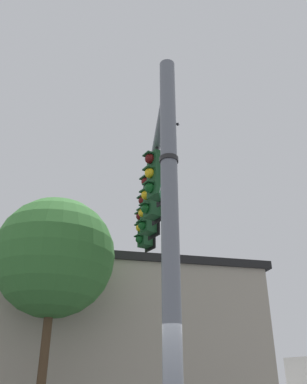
# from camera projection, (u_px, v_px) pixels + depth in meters

# --- Properties ---
(signal_pole) EXTENTS (0.28, 0.28, 7.21)m
(signal_pole) POSITION_uv_depth(u_px,v_px,m) (170.00, 248.00, 6.09)
(signal_pole) COLOR slate
(signal_pole) RESTS_ON ground
(mast_arm) EXTENTS (5.02, 2.68, 0.18)m
(mast_arm) POSITION_uv_depth(u_px,v_px,m) (153.00, 164.00, 9.88)
(mast_arm) COLOR slate
(traffic_light_nearest_pole) EXTENTS (0.54, 0.49, 1.31)m
(traffic_light_nearest_pole) POSITION_uv_depth(u_px,v_px,m) (156.00, 175.00, 8.70)
(traffic_light_nearest_pole) COLOR black
(traffic_light_mid_inner) EXTENTS (0.54, 0.49, 1.31)m
(traffic_light_mid_inner) POSITION_uv_depth(u_px,v_px,m) (152.00, 196.00, 9.69)
(traffic_light_mid_inner) COLOR black
(traffic_light_mid_outer) EXTENTS (0.54, 0.49, 1.31)m
(traffic_light_mid_outer) POSITION_uv_depth(u_px,v_px,m) (148.00, 214.00, 10.68)
(traffic_light_mid_outer) COLOR black
(traffic_light_arm_end) EXTENTS (0.54, 0.49, 1.31)m
(traffic_light_arm_end) POSITION_uv_depth(u_px,v_px,m) (145.00, 229.00, 11.67)
(traffic_light_arm_end) COLOR black
(street_name_sign) EXTENTS (1.29, 0.74, 0.22)m
(street_name_sign) POSITION_uv_depth(u_px,v_px,m) (166.00, 170.00, 7.06)
(street_name_sign) COLOR #147238
(bird_flying) EXTENTS (0.20, 0.26, 0.07)m
(bird_flying) POSITION_uv_depth(u_px,v_px,m) (176.00, 124.00, 13.29)
(bird_flying) COLOR black
(storefront_building) EXTENTS (9.59, 13.68, 6.11)m
(storefront_building) POSITION_uv_depth(u_px,v_px,m) (95.00, 348.00, 15.41)
(storefront_building) COLOR #A89E89
(storefront_building) RESTS_ON ground
(tree_by_storefront) EXTENTS (3.66, 3.66, 7.16)m
(tree_by_storefront) POSITION_uv_depth(u_px,v_px,m) (55.00, 257.00, 12.43)
(tree_by_storefront) COLOR #4C3823
(tree_by_storefront) RESTS_ON ground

